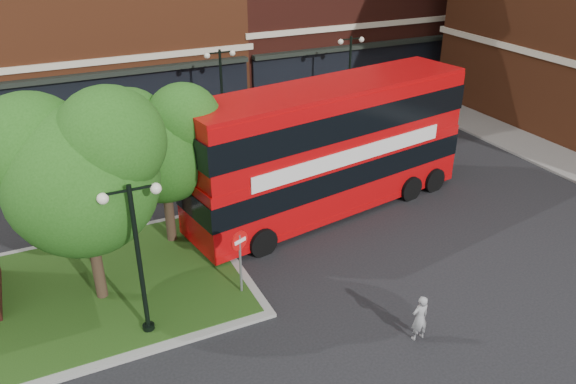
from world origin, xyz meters
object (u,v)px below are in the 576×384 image
bus (330,140)px  woman (420,318)px  car_white (255,122)px  car_silver (69,150)px

bus → woman: (-1.57, -8.36, -2.38)m
woman → bus: bearing=-100.4°
bus → woman: size_ratio=8.40×
bus → car_white: bus is taller
woman → car_white: (2.15, 18.00, -0.05)m
woman → car_white: bearing=-96.6°
car_white → woman: bearing=166.1°
bus → woman: bearing=-110.5°
woman → car_silver: size_ratio=0.33×
woman → car_silver: car_silver is taller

